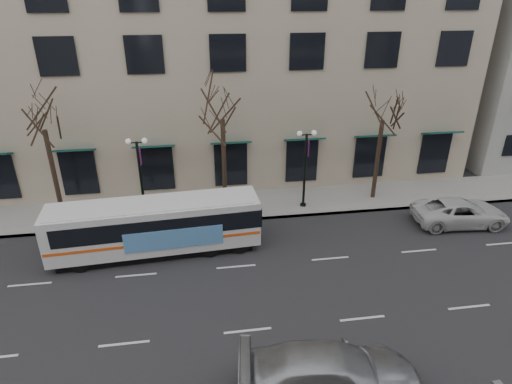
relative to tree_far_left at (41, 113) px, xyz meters
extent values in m
plane|color=black|center=(10.00, -8.80, -6.70)|extent=(160.00, 160.00, 0.00)
cube|color=gray|center=(15.00, 0.20, -6.62)|extent=(80.00, 4.00, 0.15)
cube|color=tan|center=(8.00, 12.20, 5.30)|extent=(40.00, 20.00, 24.00)
cylinder|color=black|center=(0.00, 0.00, -3.83)|extent=(0.28, 0.28, 5.74)
cylinder|color=black|center=(10.00, 0.00, -3.72)|extent=(0.28, 0.28, 5.95)
cylinder|color=black|center=(20.00, 0.00, -3.97)|extent=(0.28, 0.28, 5.46)
cylinder|color=black|center=(5.00, -0.60, -4.20)|extent=(0.16, 0.16, 5.00)
cylinder|color=black|center=(5.00, -0.60, -6.55)|extent=(0.36, 0.36, 0.30)
cube|color=black|center=(5.00, -0.60, -1.75)|extent=(0.90, 0.06, 0.06)
sphere|color=silver|center=(4.55, -0.60, -1.65)|extent=(0.32, 0.32, 0.32)
sphere|color=silver|center=(5.45, -0.60, -1.65)|extent=(0.32, 0.32, 0.32)
cube|color=#641B66|center=(5.12, -0.60, -2.60)|extent=(0.04, 0.45, 1.00)
cylinder|color=black|center=(15.00, -0.60, -4.20)|extent=(0.16, 0.16, 5.00)
cylinder|color=black|center=(15.00, -0.60, -6.55)|extent=(0.36, 0.36, 0.30)
cube|color=black|center=(15.00, -0.60, -1.75)|extent=(0.90, 0.06, 0.06)
sphere|color=silver|center=(14.55, -0.60, -1.65)|extent=(0.32, 0.32, 0.32)
sphere|color=silver|center=(15.45, -0.60, -1.65)|extent=(0.32, 0.32, 0.32)
cube|color=#641B66|center=(15.12, -0.60, -2.60)|extent=(0.04, 0.45, 1.00)
cube|color=white|center=(5.98, -4.48, -5.04)|extent=(11.00, 3.05, 2.49)
cube|color=black|center=(5.98, -4.48, -6.45)|extent=(10.12, 2.71, 0.41)
cube|color=black|center=(6.25, -4.46, -4.66)|extent=(10.57, 3.05, 1.00)
cube|color=#F15716|center=(5.98, -4.48, -5.48)|extent=(10.90, 3.07, 0.16)
cube|color=#5A97DA|center=(6.96, -5.62, -5.29)|extent=(4.98, 0.37, 1.09)
cube|color=white|center=(5.98, -4.48, -3.77)|extent=(10.45, 2.78, 0.07)
cylinder|color=black|center=(2.24, -5.76, -6.25)|extent=(0.92, 0.31, 0.91)
cylinder|color=black|center=(2.11, -3.68, -6.25)|extent=(0.92, 0.31, 0.91)
cylinder|color=black|center=(8.76, -5.34, -6.25)|extent=(0.92, 0.31, 0.91)
cylinder|color=black|center=(8.62, -3.26, -6.25)|extent=(0.92, 0.31, 0.91)
cylinder|color=black|center=(10.38, -5.24, -6.25)|extent=(0.92, 0.31, 0.91)
cylinder|color=black|center=(10.25, -3.16, -6.25)|extent=(0.92, 0.31, 0.91)
imported|color=#A0A4A8|center=(12.45, -14.56, -5.78)|extent=(6.62, 3.33, 1.84)
imported|color=silver|center=(23.82, -4.00, -5.92)|extent=(5.77, 3.02, 1.55)
camera|label=1|loc=(8.35, -24.61, 6.15)|focal=30.00mm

